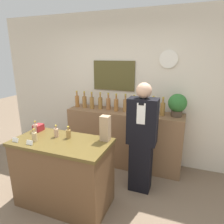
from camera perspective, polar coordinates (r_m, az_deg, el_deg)
back_wall at (r=3.73m, az=3.42°, el=6.65°), size 5.20×0.09×2.70m
back_shelf at (r=3.66m, az=3.38°, el=-7.43°), size 2.04×0.48×1.01m
display_counter at (r=2.83m, az=-13.72°, el=-16.51°), size 1.24×0.64×0.92m
shopkeeper at (r=2.89m, az=8.50°, el=-7.71°), size 0.41×0.26×1.61m
potted_plant at (r=3.33m, az=18.19°, el=2.17°), size 0.29×0.29×0.37m
paper_bag at (r=2.49m, az=-1.93°, el=-4.67°), size 0.12×0.11×0.32m
price_card_left at (r=2.76m, az=-25.89°, el=-7.17°), size 0.09×0.02×0.06m
price_card_right at (r=2.61m, az=-22.50°, el=-8.06°), size 0.09×0.02×0.06m
gift_box at (r=3.02m, az=-20.25°, el=-4.22°), size 0.11×0.14×0.09m
counter_bottle_0 at (r=2.98m, az=-20.96°, el=-4.28°), size 0.06×0.06×0.16m
counter_bottle_1 at (r=2.68m, az=-21.28°, el=-6.54°), size 0.06×0.06×0.16m
counter_bottle_2 at (r=2.73m, az=-15.64°, el=-5.64°), size 0.06×0.06×0.16m
counter_bottle_3 at (r=2.65m, az=-12.33°, el=-6.06°), size 0.06×0.06×0.16m
shelf_bottle_0 at (r=3.84m, az=-9.93°, el=3.18°), size 0.08×0.08×0.31m
shelf_bottle_1 at (r=3.76m, az=-7.86°, el=3.00°), size 0.08×0.08×0.31m
shelf_bottle_2 at (r=3.68m, az=-5.79°, el=2.77°), size 0.08×0.08×0.31m
shelf_bottle_3 at (r=3.63m, az=-3.37°, el=2.66°), size 0.08×0.08×0.31m
shelf_bottle_4 at (r=3.57m, az=-1.05°, el=2.45°), size 0.08×0.08×0.31m
shelf_bottle_5 at (r=3.49m, az=1.19°, el=2.13°), size 0.08×0.08×0.31m
shelf_bottle_6 at (r=3.47m, az=3.82°, el=2.01°), size 0.08×0.08×0.31m
shelf_bottle_7 at (r=3.41m, az=6.28°, el=1.69°), size 0.08×0.08×0.31m
shelf_bottle_8 at (r=3.40m, az=8.99°, el=1.56°), size 0.08×0.08×0.31m
shelf_bottle_9 at (r=3.37m, az=11.64°, el=1.32°), size 0.08×0.08×0.31m
shelf_bottle_10 at (r=3.33m, az=14.25°, el=0.94°), size 0.08×0.08×0.31m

